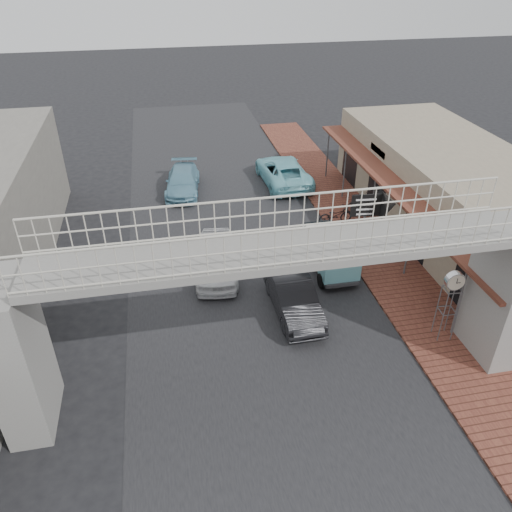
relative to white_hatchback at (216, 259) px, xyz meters
name	(u,v)px	position (x,y,z in m)	size (l,w,h in m)	color
ground	(255,308)	(1.14, -2.80, -0.76)	(120.00, 120.00, 0.00)	black
road_strip	(255,308)	(1.14, -2.80, -0.76)	(10.00, 60.00, 0.01)	black
sidewalk	(377,252)	(7.64, 0.20, -0.71)	(3.00, 40.00, 0.10)	brown
shophouse_row	(461,197)	(12.11, 1.20, 1.25)	(7.20, 18.00, 4.00)	gray
footbridge	(280,306)	(1.14, -6.80, 2.42)	(16.40, 2.40, 6.34)	gray
white_hatchback	(216,259)	(0.00, 0.00, 0.00)	(1.80, 4.47, 1.52)	silver
dark_sedan	(293,297)	(2.60, -3.26, -0.06)	(1.49, 4.28, 1.41)	black
angkot_curb	(283,171)	(5.22, 8.92, 0.00)	(2.52, 5.46, 1.52)	#7FD1DD
angkot_far	(183,181)	(-0.82, 8.89, -0.11)	(1.83, 4.51, 1.31)	#6AA1B8
angkot_van	(331,249)	(4.94, -0.75, 0.35)	(1.66, 3.59, 1.76)	black
motorcycle_near	(335,215)	(6.58, 3.25, -0.20)	(0.62, 1.76, 0.93)	black
motorcycle_far	(362,203)	(8.40, 4.20, -0.13)	(0.50, 1.78, 1.07)	black
street_clock	(454,284)	(7.58, -5.87, 1.68)	(0.70, 0.58, 2.82)	#59595B
arrow_sign	(386,205)	(7.34, -0.53, 2.13)	(2.03, 1.30, 3.45)	#59595B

